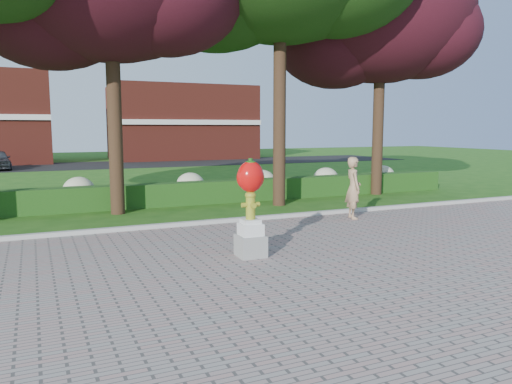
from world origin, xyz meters
The scene contains 10 objects.
ground centered at (0.00, 0.00, 0.00)m, with size 100.00×100.00×0.00m, color #215114.
walkway centered at (0.00, -4.00, 0.02)m, with size 40.00×14.00×0.04m, color gray.
curb centered at (0.00, 3.00, 0.07)m, with size 40.00×0.18×0.15m, color #ADADA5.
lawn_hedge centered at (0.00, 7.00, 0.40)m, with size 24.00×0.70×0.80m, color #124113.
hydrangea_row centered at (0.57, 8.00, 0.55)m, with size 20.10×1.10×0.99m.
street centered at (0.00, 28.00, 0.01)m, with size 50.00×8.00×0.02m, color black.
building_right centered at (8.00, 34.00, 3.20)m, with size 12.00×8.00×6.40m, color maroon.
tree_far_right centered at (8.40, 6.58, 6.97)m, with size 7.88×6.72×10.21m.
hydrant_sculpture centered at (-0.32, -0.75, 1.13)m, with size 0.60×0.57×2.06m.
woman centered at (4.22, 2.07, 0.96)m, with size 0.67×0.44×1.84m, color tan.
Camera 1 is at (-4.40, -10.12, 2.71)m, focal length 35.00 mm.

